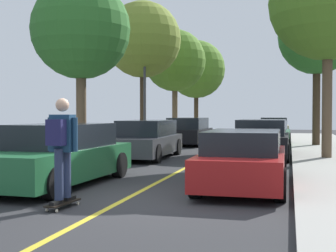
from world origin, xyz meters
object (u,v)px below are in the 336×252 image
parked_car_left_near (147,139)px  street_tree_right_nearest (328,2)px  parked_car_left_nearest (59,156)px  street_tree_right_near (317,37)px  parked_car_left_far (188,132)px  streetlamp (145,85)px  street_tree_left_farthest (196,69)px  skateboarder (62,143)px  parked_car_right_nearest (244,160)px  parked_car_right_near (262,139)px  fire_hydrant (100,145)px  street_tree_left_near (143,40)px  street_tree_left_far (175,61)px  parked_car_right_farthest (274,129)px  skateboard (63,203)px  street_tree_left_nearest (81,30)px  parked_car_right_far (269,134)px

parked_car_left_near → street_tree_right_nearest: bearing=3.7°
parked_car_left_nearest → street_tree_right_near: bearing=65.1°
parked_car_left_far → streetlamp: size_ratio=0.83×
parked_car_left_nearest → street_tree_right_nearest: (6.29, 7.01, 4.72)m
parked_car_left_near → street_tree_left_farthest: 20.75m
parked_car_left_far → skateboarder: size_ratio=2.30×
parked_car_right_nearest → skateboarder: bearing=-133.2°
parked_car_left_nearest → parked_car_right_near: 8.57m
parked_car_right_near → fire_hydrant: 5.86m
parked_car_left_far → street_tree_right_near: (6.29, -0.18, 4.58)m
parked_car_left_nearest → street_tree_right_nearest: 10.53m
skateboarder → parked_car_right_nearest: bearing=46.8°
parked_car_left_nearest → fire_hydrant: bearing=104.4°
parked_car_left_far → fire_hydrant: bearing=-100.8°
street_tree_left_near → street_tree_left_farthest: 13.82m
parked_car_right_near → street_tree_left_near: bearing=139.3°
street_tree_right_nearest → street_tree_right_near: street_tree_right_nearest is taller
street_tree_left_far → street_tree_left_farthest: 7.08m
parked_car_right_farthest → skateboarder: (-2.82, -22.34, 0.45)m
skateboard → skateboarder: size_ratio=0.48×
street_tree_left_nearest → street_tree_left_farthest: size_ratio=0.86×
parked_car_right_near → fire_hydrant: parked_car_right_near is taller
street_tree_right_nearest → street_tree_right_near: bearing=90.0°
parked_car_left_nearest → parked_car_right_near: parked_car_right_near is taller
parked_car_right_near → fire_hydrant: bearing=-163.2°
streetlamp → fire_hydrant: bearing=-87.6°
street_tree_left_far → street_tree_right_nearest: bearing=-56.2°
parked_car_right_nearest → street_tree_left_farthest: size_ratio=0.59×
street_tree_left_near → street_tree_right_nearest: (8.47, -5.92, 0.02)m
parked_car_left_near → street_tree_right_near: 10.42m
street_tree_left_nearest → skateboard: street_tree_left_nearest is taller
parked_car_left_nearest → street_tree_left_farthest: (-2.19, 26.76, 4.48)m
parked_car_left_nearest → parked_car_right_far: (4.10, 13.80, -0.04)m
street_tree_left_farthest → streetlamp: size_ratio=1.48×
street_tree_right_near → fire_hydrant: street_tree_right_near is taller
street_tree_left_nearest → street_tree_right_nearest: bearing=8.6°
street_tree_left_nearest → skateboard: bearing=-66.6°
street_tree_left_near → street_tree_left_nearest: bearing=-90.0°
street_tree_left_near → street_tree_left_farthest: bearing=90.0°
street_tree_left_near → street_tree_left_far: 6.75m
parked_car_left_far → street_tree_left_far: (-2.18, 5.96, 4.36)m
parked_car_right_near → parked_car_right_far: bearing=90.0°
parked_car_left_near → parked_car_right_far: 8.28m
parked_car_left_nearest → parked_car_right_far: parked_car_left_nearest is taller
street_tree_left_farthest → street_tree_right_nearest: bearing=-66.8°
parked_car_right_far → street_tree_right_near: street_tree_right_near is taller
parked_car_right_nearest → street_tree_right_nearest: 8.23m
parked_car_right_nearest → skateboard: 4.12m
fire_hydrant → streetlamp: streetlamp is taller
parked_car_right_near → parked_car_left_far: bearing=123.6°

